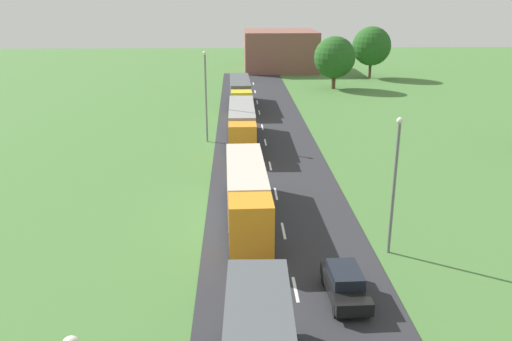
{
  "coord_description": "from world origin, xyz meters",
  "views": [
    {
      "loc": [
        -2.9,
        -2.62,
        14.37
      ],
      "look_at": [
        -1.49,
        33.81,
        1.93
      ],
      "focal_mm": 37.03,
      "sensor_mm": 36.0,
      "label": 1
    }
  ],
  "objects_px": {
    "tree_birch": "(372,46)",
    "truck_third": "(242,123)",
    "distant_building": "(280,50)",
    "car_second": "(345,284)",
    "tree_maple": "(335,57)",
    "truck_second": "(247,191)",
    "lamppost_third": "(206,93)",
    "lamppost_second": "(395,180)",
    "truck_fourth": "(240,92)"
  },
  "relations": [
    {
      "from": "truck_second",
      "to": "lamppost_third",
      "type": "height_order",
      "value": "lamppost_third"
    },
    {
      "from": "tree_maple",
      "to": "car_second",
      "type": "bearing_deg",
      "value": -99.6
    },
    {
      "from": "truck_second",
      "to": "truck_third",
      "type": "distance_m",
      "value": 18.73
    },
    {
      "from": "truck_fourth",
      "to": "tree_birch",
      "type": "bearing_deg",
      "value": 46.4
    },
    {
      "from": "car_second",
      "to": "lamppost_second",
      "type": "relative_size",
      "value": 0.52
    },
    {
      "from": "truck_second",
      "to": "lamppost_second",
      "type": "height_order",
      "value": "lamppost_second"
    },
    {
      "from": "tree_birch",
      "to": "truck_third",
      "type": "bearing_deg",
      "value": -119.14
    },
    {
      "from": "lamppost_third",
      "to": "distant_building",
      "type": "distance_m",
      "value": 51.46
    },
    {
      "from": "lamppost_third",
      "to": "lamppost_second",
      "type": "bearing_deg",
      "value": -64.34
    },
    {
      "from": "lamppost_third",
      "to": "tree_birch",
      "type": "distance_m",
      "value": 47.87
    },
    {
      "from": "lamppost_second",
      "to": "lamppost_third",
      "type": "distance_m",
      "value": 26.88
    },
    {
      "from": "truck_third",
      "to": "tree_maple",
      "type": "distance_m",
      "value": 33.67
    },
    {
      "from": "truck_second",
      "to": "car_second",
      "type": "height_order",
      "value": "truck_second"
    },
    {
      "from": "truck_second",
      "to": "tree_birch",
      "type": "bearing_deg",
      "value": 69.14
    },
    {
      "from": "car_second",
      "to": "lamppost_second",
      "type": "distance_m",
      "value": 6.96
    },
    {
      "from": "truck_fourth",
      "to": "lamppost_second",
      "type": "bearing_deg",
      "value": -78.59
    },
    {
      "from": "distant_building",
      "to": "car_second",
      "type": "bearing_deg",
      "value": -92.38
    },
    {
      "from": "truck_second",
      "to": "truck_third",
      "type": "height_order",
      "value": "truck_second"
    },
    {
      "from": "truck_second",
      "to": "distant_building",
      "type": "relative_size",
      "value": 0.94
    },
    {
      "from": "truck_fourth",
      "to": "distant_building",
      "type": "xyz_separation_m",
      "value": [
        7.92,
        34.03,
        1.59
      ]
    },
    {
      "from": "truck_third",
      "to": "tree_maple",
      "type": "relative_size",
      "value": 1.68
    },
    {
      "from": "car_second",
      "to": "distant_building",
      "type": "distance_m",
      "value": 79.3
    },
    {
      "from": "truck_third",
      "to": "truck_fourth",
      "type": "height_order",
      "value": "truck_third"
    },
    {
      "from": "distant_building",
      "to": "truck_fourth",
      "type": "bearing_deg",
      "value": -103.1
    },
    {
      "from": "truck_second",
      "to": "truck_third",
      "type": "relative_size",
      "value": 0.95
    },
    {
      "from": "lamppost_second",
      "to": "tree_maple",
      "type": "distance_m",
      "value": 54.05
    },
    {
      "from": "truck_fourth",
      "to": "car_second",
      "type": "xyz_separation_m",
      "value": [
        4.63,
        -45.15,
        -1.21
      ]
    },
    {
      "from": "lamppost_third",
      "to": "tree_maple",
      "type": "bearing_deg",
      "value": 58.56
    },
    {
      "from": "lamppost_second",
      "to": "distant_building",
      "type": "height_order",
      "value": "lamppost_second"
    },
    {
      "from": "truck_fourth",
      "to": "distant_building",
      "type": "bearing_deg",
      "value": 76.9
    },
    {
      "from": "car_second",
      "to": "truck_third",
      "type": "bearing_deg",
      "value": 99.35
    },
    {
      "from": "truck_fourth",
      "to": "lamppost_third",
      "type": "distance_m",
      "value": 16.76
    },
    {
      "from": "lamppost_third",
      "to": "tree_maple",
      "type": "height_order",
      "value": "lamppost_third"
    },
    {
      "from": "lamppost_second",
      "to": "lamppost_third",
      "type": "height_order",
      "value": "lamppost_third"
    },
    {
      "from": "tree_birch",
      "to": "lamppost_second",
      "type": "bearing_deg",
      "value": -102.81
    },
    {
      "from": "truck_fourth",
      "to": "distant_building",
      "type": "distance_m",
      "value": 34.98
    },
    {
      "from": "tree_birch",
      "to": "truck_fourth",
      "type": "bearing_deg",
      "value": -133.6
    },
    {
      "from": "truck_second",
      "to": "truck_third",
      "type": "bearing_deg",
      "value": 90.21
    },
    {
      "from": "lamppost_third",
      "to": "tree_birch",
      "type": "xyz_separation_m",
      "value": [
        26.24,
        40.03,
        0.45
      ]
    },
    {
      "from": "lamppost_third",
      "to": "tree_birch",
      "type": "relative_size",
      "value": 1.03
    },
    {
      "from": "truck_second",
      "to": "car_second",
      "type": "xyz_separation_m",
      "value": [
        4.58,
        -9.49,
        -1.24
      ]
    },
    {
      "from": "car_second",
      "to": "distant_building",
      "type": "xyz_separation_m",
      "value": [
        3.28,
        79.18,
        2.81
      ]
    },
    {
      "from": "tree_birch",
      "to": "tree_maple",
      "type": "distance_m",
      "value": 13.42
    },
    {
      "from": "car_second",
      "to": "tree_birch",
      "type": "xyz_separation_m",
      "value": [
        18.12,
        69.05,
        4.55
      ]
    },
    {
      "from": "truck_second",
      "to": "tree_birch",
      "type": "height_order",
      "value": "tree_birch"
    },
    {
      "from": "car_second",
      "to": "tree_maple",
      "type": "relative_size",
      "value": 0.53
    },
    {
      "from": "truck_fourth",
      "to": "tree_maple",
      "type": "height_order",
      "value": "tree_maple"
    },
    {
      "from": "truck_fourth",
      "to": "tree_maple",
      "type": "bearing_deg",
      "value": 42.53
    },
    {
      "from": "tree_birch",
      "to": "tree_maple",
      "type": "height_order",
      "value": "tree_birch"
    },
    {
      "from": "tree_maple",
      "to": "truck_third",
      "type": "bearing_deg",
      "value": -115.65
    }
  ]
}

